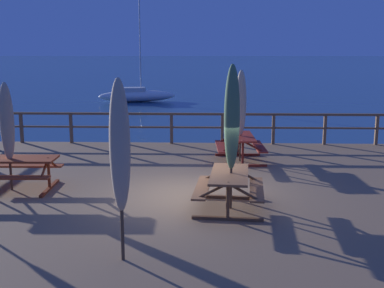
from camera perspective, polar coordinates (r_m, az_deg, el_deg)
name	(u,v)px	position (r m, az deg, el deg)	size (l,w,h in m)	color
ground_plane	(191,227)	(11.30, -0.16, -9.77)	(600.00, 600.00, 0.00)	navy
wooden_deck	(191,211)	(11.17, -0.16, -7.93)	(16.37, 12.50, 0.77)	#846647
railing_waterside_far	(197,123)	(16.85, 0.58, 2.55)	(16.17, 0.10, 1.09)	brown
picnic_table_back_left	(10,166)	(12.11, -20.76, -2.48)	(2.20, 1.47, 0.78)	#993819
picnic_table_front_left	(240,143)	(14.30, 5.74, 0.16)	(1.46, 1.85, 0.78)	maroon
picnic_table_mid_left	(229,183)	(9.99, 4.45, -4.64)	(1.54, 1.86, 0.78)	brown
patio_umbrella_tall_front	(7,122)	(11.86, -21.10, 2.42)	(0.32, 0.32, 2.55)	#4C3828
patio_umbrella_short_back	(241,104)	(14.12, 5.81, 4.79)	(0.32, 0.32, 2.70)	#4C3828
patio_umbrella_tall_back_left	(232,118)	(9.74, 4.76, 3.07)	(0.32, 0.32, 2.99)	#4C3828
patio_umbrella_short_front	(120,147)	(7.32, -8.56, -0.33)	(0.32, 0.32, 2.87)	#4C3828
sailboat_distant	(137,95)	(38.13, -6.54, 5.77)	(6.23, 3.01, 7.72)	white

